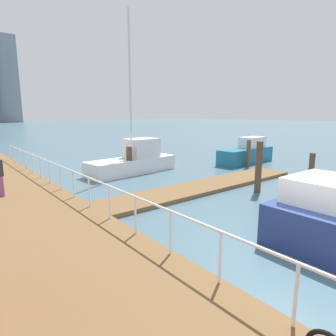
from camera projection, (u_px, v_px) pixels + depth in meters
ground_plane at (54, 160)px, 22.71m from camera, size 300.00×300.00×0.00m
floating_dock at (202, 187)px, 14.03m from camera, size 12.58×2.00×0.18m
boardwalk_railing at (80, 180)px, 10.51m from camera, size 0.06×25.39×1.08m
dock_piling_0 at (259, 167)px, 13.22m from camera, size 0.30×0.30×2.39m
dock_piling_1 at (129, 161)px, 16.89m from camera, size 0.35×0.35×1.74m
dock_piling_3 at (311, 168)px, 15.01m from camera, size 0.28×0.28×1.61m
dock_piling_4 at (248, 154)px, 19.54m from camera, size 0.27×0.27×1.87m
dock_piling_5 at (254, 148)px, 23.87m from camera, size 0.27×0.27×1.71m
moored_boat_1 at (247, 153)px, 21.31m from camera, size 5.33×1.81×1.91m
moored_boat_2 at (134, 160)px, 17.85m from camera, size 6.03×2.46×9.54m
moored_boat_3 at (334, 211)px, 8.59m from camera, size 4.93×2.18×1.88m
skyline_tower_5 at (6, 80)px, 121.94m from camera, size 9.11×10.11×35.81m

